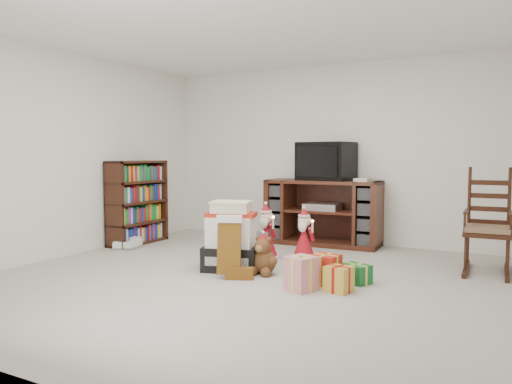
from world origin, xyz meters
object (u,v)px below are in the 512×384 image
(bookshelf, at_px, (138,204))
(gift_pile, at_px, (231,241))
(gift_cluster, at_px, (332,275))
(red_suitcase, at_px, (222,248))
(rocking_chair, at_px, (488,235))
(santa_figurine, at_px, (304,241))
(mrs_claus_figurine, at_px, (266,237))
(crt_television, at_px, (326,161))
(tv_stand, at_px, (323,212))
(teddy_bear, at_px, (264,258))
(sneaker_pair, at_px, (126,245))

(bookshelf, xyz_separation_m, gift_pile, (1.98, -0.75, -0.24))
(gift_cluster, bearing_deg, red_suitcase, 171.43)
(rocking_chair, bearing_deg, gift_cluster, -133.76)
(gift_pile, bearing_deg, santa_figurine, 38.99)
(mrs_claus_figurine, bearing_deg, crt_television, 77.34)
(tv_stand, relative_size, crt_television, 2.06)
(tv_stand, bearing_deg, teddy_bear, -90.63)
(tv_stand, distance_m, gift_cluster, 2.29)
(tv_stand, relative_size, teddy_bear, 4.07)
(teddy_bear, height_order, sneaker_pair, teddy_bear)
(rocking_chair, distance_m, gift_cluster, 1.87)
(tv_stand, height_order, mrs_claus_figurine, tv_stand)
(tv_stand, xyz_separation_m, teddy_bear, (0.07, -1.90, -0.27))
(santa_figurine, bearing_deg, teddy_bear, -99.22)
(rocking_chair, bearing_deg, sneaker_pair, -171.30)
(rocking_chair, height_order, gift_cluster, rocking_chair)
(tv_stand, bearing_deg, red_suitcase, -106.01)
(tv_stand, distance_m, teddy_bear, 1.92)
(red_suitcase, distance_m, mrs_claus_figurine, 0.70)
(teddy_bear, bearing_deg, crt_television, 91.38)
(mrs_claus_figurine, xyz_separation_m, crt_television, (0.28, 1.26, 0.89))
(rocking_chair, height_order, mrs_claus_figurine, rocking_chair)
(tv_stand, relative_size, mrs_claus_figurine, 2.37)
(sneaker_pair, bearing_deg, santa_figurine, -14.13)
(tv_stand, xyz_separation_m, rocking_chair, (2.11, -0.69, -0.05))
(gift_cluster, bearing_deg, rocking_chair, 48.58)
(santa_figurine, relative_size, gift_cluster, 0.78)
(bookshelf, distance_m, mrs_claus_figurine, 2.07)
(teddy_bear, distance_m, mrs_claus_figurine, 0.77)
(gift_pile, relative_size, mrs_claus_figurine, 1.09)
(rocking_chair, relative_size, gift_pile, 1.59)
(mrs_claus_figurine, relative_size, sneaker_pair, 1.64)
(bookshelf, height_order, mrs_claus_figurine, bookshelf)
(santa_figurine, xyz_separation_m, crt_television, (-0.17, 1.17, 0.91))
(bookshelf, height_order, santa_figurine, bookshelf)
(santa_figurine, bearing_deg, red_suitcase, -130.11)
(tv_stand, distance_m, mrs_claus_figurine, 1.26)
(teddy_bear, bearing_deg, red_suitcase, 178.36)
(gift_pile, relative_size, red_suitcase, 1.38)
(teddy_bear, bearing_deg, rocking_chair, 30.56)
(red_suitcase, distance_m, gift_cluster, 1.35)
(gift_pile, height_order, teddy_bear, gift_pile)
(red_suitcase, relative_size, crt_television, 0.69)
(mrs_claus_figurine, bearing_deg, red_suitcase, -105.42)
(gift_pile, relative_size, crt_television, 0.95)
(gift_pile, distance_m, mrs_claus_figurine, 0.69)
(red_suitcase, bearing_deg, gift_cluster, 16.08)
(mrs_claus_figurine, bearing_deg, gift_pile, -95.27)
(rocking_chair, relative_size, red_suitcase, 2.19)
(gift_pile, xyz_separation_m, teddy_bear, (0.39, 0.00, -0.15))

